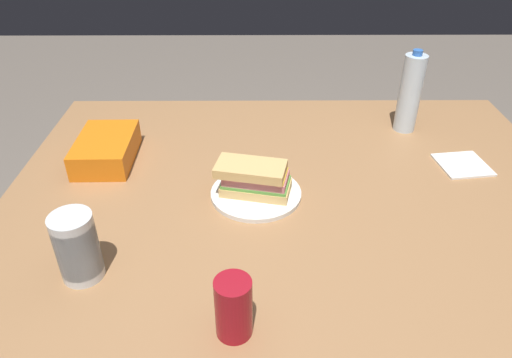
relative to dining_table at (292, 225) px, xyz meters
name	(u,v)px	position (x,y,z in m)	size (l,w,h in m)	color
dining_table	(292,225)	(0.00, 0.00, 0.00)	(1.48, 1.20, 0.78)	#9E7047
paper_plate	(256,193)	(0.10, -0.02, 0.09)	(0.23, 0.23, 0.01)	white
sandwich	(254,178)	(0.10, -0.01, 0.14)	(0.20, 0.13, 0.08)	#DBB26B
soda_can_red	(234,308)	(0.14, 0.41, 0.15)	(0.07, 0.07, 0.12)	maroon
chip_bag	(106,149)	(0.52, -0.19, 0.12)	(0.23, 0.15, 0.07)	orange
water_bottle_tall	(410,93)	(-0.38, -0.38, 0.21)	(0.07, 0.07, 0.26)	silver
plastic_cup_stack	(77,247)	(0.45, 0.26, 0.16)	(0.08, 0.08, 0.15)	silver
paper_napkin	(463,165)	(-0.48, -0.16, 0.09)	(0.13, 0.13, 0.01)	white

